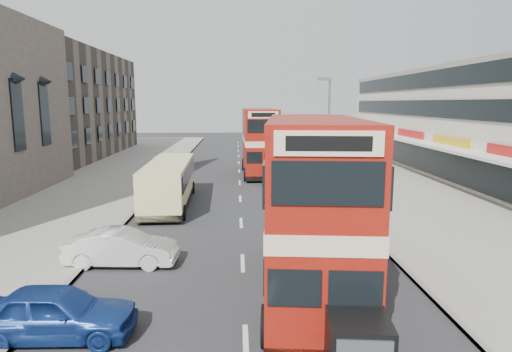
% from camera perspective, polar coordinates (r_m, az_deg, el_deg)
% --- Properties ---
extents(ground, '(160.00, 160.00, 0.00)m').
position_cam_1_polar(ground, '(16.21, -1.61, -13.51)').
color(ground, '#28282B').
rests_on(ground, ground).
extents(road_surface, '(12.00, 90.00, 0.01)m').
position_cam_1_polar(road_surface, '(35.50, -2.11, -0.86)').
color(road_surface, '#28282B').
rests_on(road_surface, ground).
extents(pavement_right, '(12.00, 90.00, 0.15)m').
position_cam_1_polar(pavement_right, '(37.52, 16.54, -0.58)').
color(pavement_right, gray).
rests_on(pavement_right, ground).
extents(pavement_left, '(12.00, 90.00, 0.15)m').
position_cam_1_polar(pavement_left, '(37.40, -20.82, -0.84)').
color(pavement_left, gray).
rests_on(pavement_left, ground).
extents(kerb_left, '(0.20, 90.00, 0.16)m').
position_cam_1_polar(kerb_left, '(35.97, -11.87, -0.80)').
color(kerb_left, gray).
rests_on(kerb_left, ground).
extents(kerb_right, '(0.20, 90.00, 0.16)m').
position_cam_1_polar(kerb_right, '(36.04, 7.64, -0.67)').
color(kerb_right, gray).
rests_on(kerb_right, ground).
extents(brick_terrace, '(14.00, 28.00, 12.00)m').
position_cam_1_polar(brick_terrace, '(57.25, -25.12, 8.19)').
color(brick_terrace, '#66594C').
rests_on(brick_terrace, ground).
extents(commercial_row, '(9.90, 46.20, 9.30)m').
position_cam_1_polar(commercial_row, '(42.10, 26.29, 6.22)').
color(commercial_row, beige).
rests_on(commercial_row, ground).
extents(street_lamp, '(1.00, 0.20, 8.12)m').
position_cam_1_polar(street_lamp, '(33.65, 9.12, 6.67)').
color(street_lamp, slate).
rests_on(street_lamp, ground).
extents(bus_main, '(3.69, 10.44, 5.63)m').
position_cam_1_polar(bus_main, '(14.50, 7.29, -4.03)').
color(bus_main, black).
rests_on(bus_main, ground).
extents(bus_second, '(2.89, 10.10, 5.55)m').
position_cam_1_polar(bus_second, '(38.98, 0.47, 4.40)').
color(bus_second, black).
rests_on(bus_second, ground).
extents(coach, '(2.70, 9.58, 2.52)m').
position_cam_1_polar(coach, '(27.94, -11.01, -0.73)').
color(coach, black).
rests_on(coach, ground).
extents(car_left_near, '(4.33, 1.82, 1.46)m').
position_cam_1_polar(car_left_near, '(13.66, -24.17, -15.57)').
color(car_left_near, navy).
rests_on(car_left_near, ground).
extents(car_left_front, '(4.37, 1.74, 1.41)m').
position_cam_1_polar(car_left_front, '(18.40, -16.74, -8.75)').
color(car_left_front, silver).
rests_on(car_left_front, ground).
extents(car_right_a, '(4.29, 1.82, 1.23)m').
position_cam_1_polar(car_right_a, '(30.45, 7.75, -1.48)').
color(car_right_a, '#9B330F').
rests_on(car_right_a, ground).
extents(car_right_b, '(4.30, 2.32, 1.15)m').
position_cam_1_polar(car_right_b, '(34.85, 6.64, -0.16)').
color(car_right_b, '#E34F16').
rests_on(car_right_b, ground).
extents(car_right_c, '(3.54, 1.44, 1.20)m').
position_cam_1_polar(car_right_c, '(46.10, 4.20, 2.24)').
color(car_right_c, '#5F81BE').
rests_on(car_right_c, ground).
extents(pedestrian_near, '(0.68, 0.46, 1.83)m').
position_cam_1_polar(pedestrian_near, '(30.54, 14.47, -0.81)').
color(pedestrian_near, gray).
rests_on(pedestrian_near, pavement_right).
extents(pedestrian_far, '(1.11, 0.82, 1.75)m').
position_cam_1_polar(pedestrian_far, '(46.65, 8.37, 2.77)').
color(pedestrian_far, gray).
rests_on(pedestrian_far, pavement_right).
extents(cyclist, '(0.56, 1.57, 1.89)m').
position_cam_1_polar(cyclist, '(34.47, 5.63, -0.15)').
color(cyclist, gray).
rests_on(cyclist, ground).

